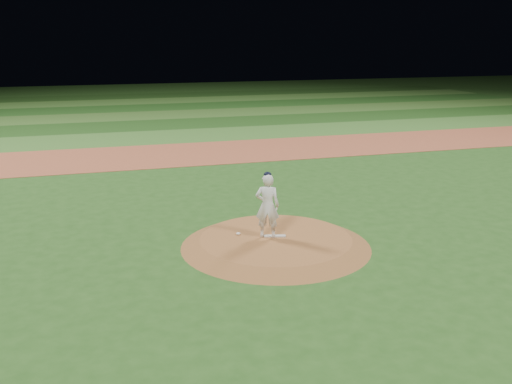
{
  "coord_description": "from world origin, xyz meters",
  "views": [
    {
      "loc": [
        -4.99,
        -14.75,
        5.89
      ],
      "look_at": [
        0.0,
        2.0,
        1.1
      ],
      "focal_mm": 40.0,
      "sensor_mm": 36.0,
      "label": 1
    }
  ],
  "objects_px": {
    "pitchers_mound": "(276,242)",
    "pitcher_on_mound": "(267,205)",
    "pitching_rubber": "(275,236)",
    "rosin_bag": "(238,234)"
  },
  "relations": [
    {
      "from": "rosin_bag",
      "to": "pitchers_mound",
      "type": "bearing_deg",
      "value": -29.84
    },
    {
      "from": "pitching_rubber",
      "to": "rosin_bag",
      "type": "xyz_separation_m",
      "value": [
        -0.98,
        0.45,
        0.02
      ]
    },
    {
      "from": "pitchers_mound",
      "to": "pitcher_on_mound",
      "type": "xyz_separation_m",
      "value": [
        -0.21,
        0.14,
        1.08
      ]
    },
    {
      "from": "pitching_rubber",
      "to": "rosin_bag",
      "type": "height_order",
      "value": "rosin_bag"
    },
    {
      "from": "pitchers_mound",
      "to": "rosin_bag",
      "type": "distance_m",
      "value": 1.13
    },
    {
      "from": "rosin_bag",
      "to": "pitcher_on_mound",
      "type": "xyz_separation_m",
      "value": [
        0.76,
        -0.42,
        0.92
      ]
    },
    {
      "from": "rosin_bag",
      "to": "pitching_rubber",
      "type": "bearing_deg",
      "value": -24.43
    },
    {
      "from": "pitchers_mound",
      "to": "pitching_rubber",
      "type": "relative_size",
      "value": 8.62
    },
    {
      "from": "pitchers_mound",
      "to": "pitcher_on_mound",
      "type": "height_order",
      "value": "pitcher_on_mound"
    },
    {
      "from": "pitchers_mound",
      "to": "pitcher_on_mound",
      "type": "distance_m",
      "value": 1.11
    }
  ]
}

